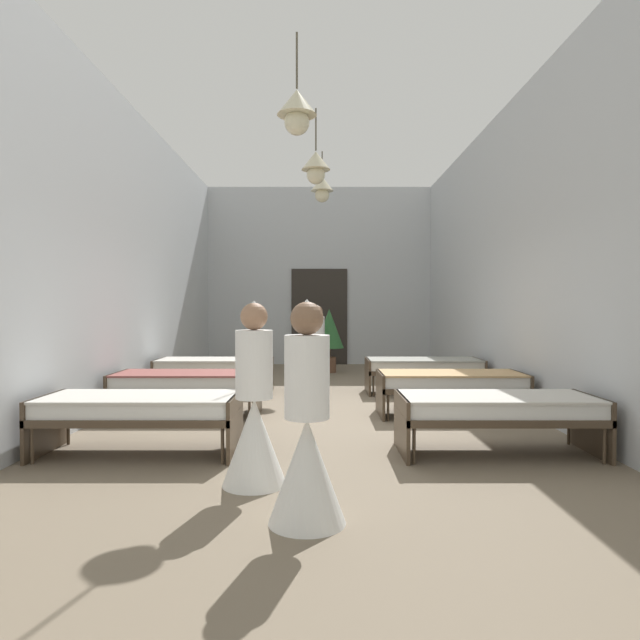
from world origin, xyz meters
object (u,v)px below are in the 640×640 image
object	(u,v)px
bed_left_row_2	(216,367)
potted_plant	(331,331)
nurse_near_aisle	(308,444)
nurse_far_aisle	(256,420)
bed_left_row_1	(189,382)
bed_right_row_0	(498,409)
bed_left_row_0	(141,409)
nurse_mid_aisle	(319,351)
bed_right_row_2	(425,367)
bed_right_row_1	(452,382)

from	to	relation	value
bed_left_row_2	potted_plant	size ratio (longest dim) A/B	1.36
nurse_near_aisle	nurse_far_aisle	bearing A→B (deg)	-68.55
bed_left_row_1	bed_right_row_0	bearing A→B (deg)	-28.57
nurse_far_aisle	bed_left_row_0	bearing A→B (deg)	94.43
nurse_mid_aisle	bed_right_row_2	bearing A→B (deg)	-55.47
bed_left_row_0	bed_left_row_1	size ratio (longest dim) A/B	1.00
bed_left_row_0	bed_left_row_2	size ratio (longest dim) A/B	1.00
bed_right_row_2	potted_plant	distance (m)	3.33
nurse_far_aisle	potted_plant	distance (m)	7.71
bed_right_row_1	bed_left_row_2	size ratio (longest dim) A/B	1.00
bed_right_row_0	nurse_near_aisle	distance (m)	2.50
bed_right_row_2	bed_left_row_2	bearing A→B (deg)	180.00
bed_left_row_1	nurse_mid_aisle	bearing A→B (deg)	66.83
bed_left_row_0	potted_plant	distance (m)	7.02
bed_right_row_0	nurse_far_aisle	bearing A→B (deg)	-157.37
nurse_far_aisle	potted_plant	xyz separation A→B (m)	(0.73, 7.66, 0.37)
bed_right_row_1	nurse_mid_aisle	xyz separation A→B (m)	(-1.78, 3.99, 0.09)
bed_left_row_0	bed_left_row_2	bearing A→B (deg)	90.00
nurse_mid_aisle	nurse_far_aisle	size ratio (longest dim) A/B	1.00
nurse_near_aisle	nurse_mid_aisle	xyz separation A→B (m)	(0.03, 7.61, 0.00)
bed_right_row_1	bed_left_row_2	world-z (taller)	same
bed_left_row_1	bed_left_row_2	distance (m)	1.90
bed_left_row_1	nurse_mid_aisle	distance (m)	4.34
bed_right_row_1	nurse_far_aisle	xyz separation A→B (m)	(-2.26, -2.84, 0.09)
bed_left_row_2	nurse_mid_aisle	bearing A→B (deg)	50.74
nurse_near_aisle	bed_left_row_1	bearing A→B (deg)	-73.26
bed_right_row_0	bed_left_row_2	bearing A→B (deg)	132.55
bed_left_row_2	bed_right_row_1	bearing A→B (deg)	-28.57
potted_plant	bed_left_row_1	bearing A→B (deg)	-112.15
bed_left_row_2	bed_left_row_0	bearing A→B (deg)	-90.00
bed_left_row_1	nurse_near_aisle	xyz separation A→B (m)	(1.67, -3.62, 0.09)
bed_right_row_0	bed_right_row_1	world-z (taller)	same
bed_left_row_0	nurse_far_aisle	size ratio (longest dim) A/B	1.28
bed_left_row_1	bed_left_row_0	bearing A→B (deg)	-90.00
bed_left_row_1	bed_right_row_2	xyz separation A→B (m)	(3.49, 1.90, 0.00)
nurse_near_aisle	bed_right_row_1	bearing A→B (deg)	-124.65
bed_right_row_0	bed_left_row_1	distance (m)	3.97
bed_right_row_0	bed_right_row_2	distance (m)	3.80
bed_left_row_1	bed_right_row_1	size ratio (longest dim) A/B	1.00
bed_left_row_2	potted_plant	world-z (taller)	potted_plant
bed_right_row_1	potted_plant	bearing A→B (deg)	107.55
bed_left_row_2	bed_right_row_2	xyz separation A→B (m)	(3.49, 0.00, 0.00)
nurse_near_aisle	nurse_mid_aisle	size ratio (longest dim) A/B	1.00
bed_right_row_1	potted_plant	world-z (taller)	potted_plant
bed_right_row_0	bed_left_row_1	size ratio (longest dim) A/B	1.00
nurse_far_aisle	bed_right_row_1	bearing A→B (deg)	3.35
bed_left_row_2	nurse_mid_aisle	distance (m)	2.70
nurse_near_aisle	potted_plant	bearing A→B (deg)	-100.01
bed_left_row_0	nurse_far_aisle	bearing A→B (deg)	-37.39
bed_right_row_0	bed_left_row_1	bearing A→B (deg)	151.43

